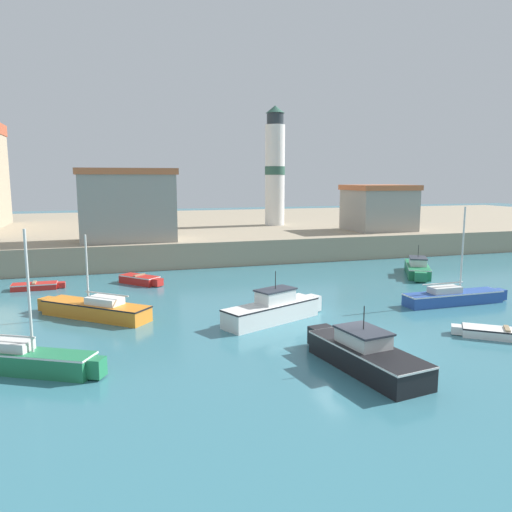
% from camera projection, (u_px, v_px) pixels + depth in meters
% --- Properties ---
extents(ground_plane, '(200.00, 200.00, 0.00)m').
position_uv_depth(ground_plane, '(346.00, 344.00, 21.71)').
color(ground_plane, teal).
extents(quay_seawall, '(120.00, 40.00, 2.07)m').
position_uv_depth(quay_seawall, '(191.00, 230.00, 59.26)').
color(quay_seawall, gray).
rests_on(quay_seawall, ground).
extents(dinghy_red_0, '(3.25, 1.13, 0.49)m').
position_uv_depth(dinghy_red_0, '(36.00, 286.00, 32.36)').
color(dinghy_red_0, red).
rests_on(dinghy_red_0, ground).
extents(sailboat_blue_1, '(6.57, 1.31, 5.57)m').
position_uv_depth(sailboat_blue_1, '(454.00, 296.00, 28.55)').
color(sailboat_blue_1, '#284C9E').
rests_on(sailboat_blue_1, ground).
extents(motorboat_white_2, '(5.95, 3.49, 2.56)m').
position_uv_depth(motorboat_white_2, '(274.00, 309.00, 25.07)').
color(motorboat_white_2, white).
rests_on(motorboat_white_2, ground).
extents(sailboat_orange_3, '(5.80, 5.23, 4.31)m').
position_uv_depth(sailboat_orange_3, '(94.00, 309.00, 25.73)').
color(sailboat_orange_3, orange).
rests_on(sailboat_orange_3, ground).
extents(sailboat_green_4, '(5.63, 3.58, 5.37)m').
position_uv_depth(sailboat_green_4, '(25.00, 359.00, 18.47)').
color(sailboat_green_4, '#237A4C').
rests_on(sailboat_green_4, ground).
extents(dinghy_red_5, '(2.87, 3.07, 0.65)m').
position_uv_depth(dinghy_red_5, '(141.00, 279.00, 33.98)').
color(dinghy_red_5, red).
rests_on(dinghy_red_5, ground).
extents(motorboat_green_6, '(3.97, 5.66, 2.24)m').
position_uv_depth(motorboat_green_6, '(417.00, 268.00, 37.18)').
color(motorboat_green_6, '#237A4C').
rests_on(motorboat_green_6, ground).
extents(motorboat_black_8, '(2.62, 6.24, 2.42)m').
position_uv_depth(motorboat_black_8, '(364.00, 354.00, 18.83)').
color(motorboat_black_8, black).
rests_on(motorboat_black_8, ground).
extents(dinghy_white_9, '(3.85, 3.19, 0.52)m').
position_uv_depth(dinghy_white_9, '(504.00, 333.00, 22.40)').
color(dinghy_white_9, white).
rests_on(dinghy_white_9, ground).
extents(lighthouse, '(2.17, 2.17, 12.69)m').
position_uv_depth(lighthouse, '(275.00, 168.00, 53.66)').
color(lighthouse, silver).
rests_on(lighthouse, quay_seawall).
extents(harbor_shed_near_wharf, '(7.79, 4.70, 5.85)m').
position_uv_depth(harbor_shed_near_wharf, '(127.00, 205.00, 40.40)').
color(harbor_shed_near_wharf, gray).
rests_on(harbor_shed_near_wharf, quay_seawall).
extents(harbor_shed_mid_row, '(6.10, 5.61, 4.43)m').
position_uv_depth(harbor_shed_mid_row, '(379.00, 207.00, 48.91)').
color(harbor_shed_mid_row, gray).
rests_on(harbor_shed_mid_row, quay_seawall).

